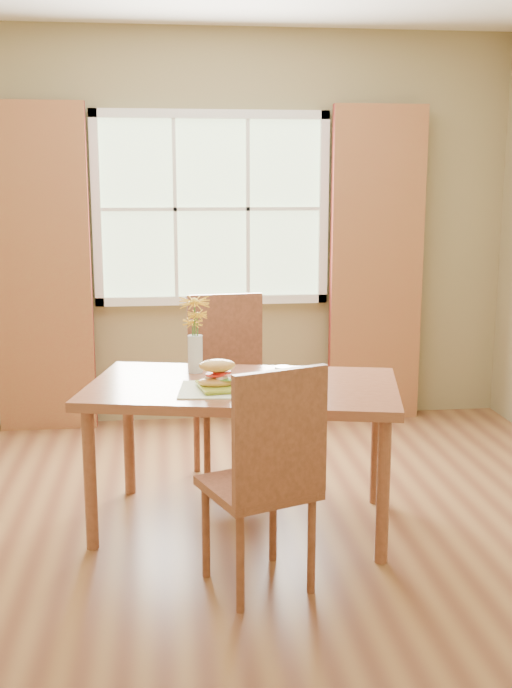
{
  "coord_description": "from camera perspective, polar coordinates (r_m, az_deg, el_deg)",
  "views": [
    {
      "loc": [
        -0.34,
        -3.73,
        1.69
      ],
      "look_at": [
        0.09,
        -0.02,
        0.93
      ],
      "focal_mm": 42.0,
      "sensor_mm": 36.0,
      "label": 1
    }
  ],
  "objects": [
    {
      "name": "window",
      "position": [
        5.61,
        -3.17,
        9.53
      ],
      "size": [
        1.62,
        0.06,
        1.32
      ],
      "color": "#B0CE9B",
      "rests_on": "room"
    },
    {
      "name": "placemat",
      "position": [
        3.78,
        -2.01,
        -3.26
      ],
      "size": [
        0.49,
        0.38,
        0.01
      ],
      "primitive_type": "cube",
      "rotation": [
        0.0,
        0.0,
        -0.12
      ],
      "color": "beige",
      "rests_on": "dining_table"
    },
    {
      "name": "chair_far",
      "position": [
        4.62,
        -1.94,
        -2.46
      ],
      "size": [
        0.49,
        0.49,
        1.05
      ],
      "rotation": [
        0.0,
        0.0,
        0.12
      ],
      "color": "brown",
      "rests_on": "room"
    },
    {
      "name": "croissant_sandwich",
      "position": [
        3.77,
        -2.78,
        -2.09
      ],
      "size": [
        0.19,
        0.13,
        0.13
      ],
      "rotation": [
        0.0,
        0.0,
        0.06
      ],
      "color": "gold",
      "rests_on": "plate"
    },
    {
      "name": "curtain_right",
      "position": [
        5.74,
        8.53,
        5.46
      ],
      "size": [
        0.65,
        0.08,
        2.2
      ],
      "primitive_type": "cube",
      "color": "maroon",
      "rests_on": "room"
    },
    {
      "name": "chair_near",
      "position": [
        3.3,
        0.82,
        -8.99
      ],
      "size": [
        0.53,
        0.53,
        0.98
      ],
      "rotation": [
        0.0,
        0.0,
        0.37
      ],
      "color": "brown",
      "rests_on": "room"
    },
    {
      "name": "water_glass",
      "position": [
        3.78,
        1.9,
        -2.48
      ],
      "size": [
        0.08,
        0.08,
        0.11
      ],
      "color": "silver",
      "rests_on": "dining_table"
    },
    {
      "name": "plate",
      "position": [
        3.79,
        -2.3,
        -3.09
      ],
      "size": [
        0.26,
        0.26,
        0.01
      ],
      "primitive_type": "cube",
      "rotation": [
        0.0,
        0.0,
        0.15
      ],
      "color": "#9DB42D",
      "rests_on": "placemat"
    },
    {
      "name": "room",
      "position": [
        3.76,
        -1.39,
        6.29
      ],
      "size": [
        4.24,
        3.84,
        2.74
      ],
      "color": "brown",
      "rests_on": "ground"
    },
    {
      "name": "flower_vase",
      "position": [
        4.1,
        -4.35,
        1.23
      ],
      "size": [
        0.16,
        0.16,
        0.4
      ],
      "color": "silver",
      "rests_on": "dining_table"
    },
    {
      "name": "curtain_left",
      "position": [
        5.6,
        -14.94,
        5.05
      ],
      "size": [
        0.65,
        0.08,
        2.2
      ],
      "primitive_type": "cube",
      "color": "maroon",
      "rests_on": "room"
    },
    {
      "name": "dining_table",
      "position": [
        3.92,
        -0.94,
        -3.91
      ],
      "size": [
        1.63,
        1.14,
        0.72
      ],
      "rotation": [
        0.0,
        0.0,
        -0.22
      ],
      "color": "brown",
      "rests_on": "room"
    }
  ]
}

